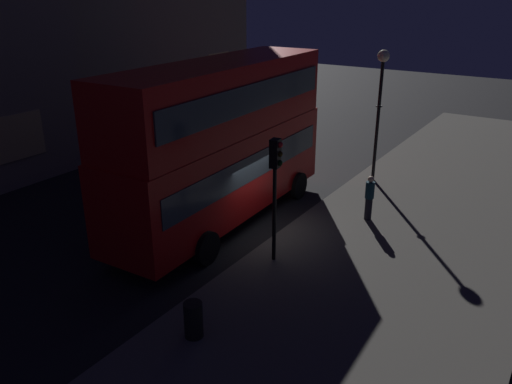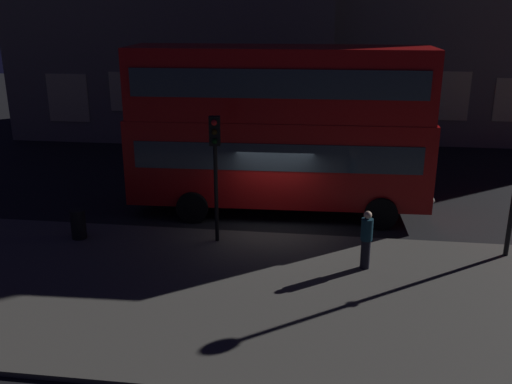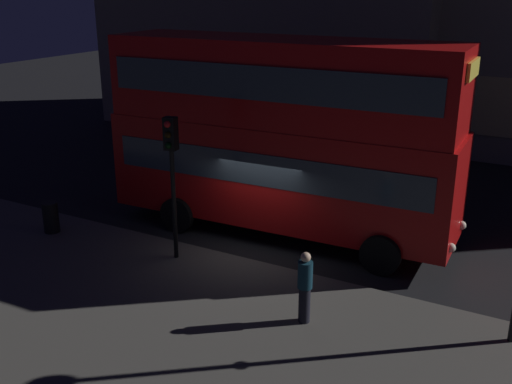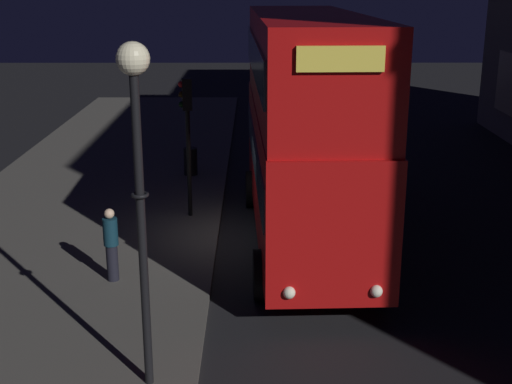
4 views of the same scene
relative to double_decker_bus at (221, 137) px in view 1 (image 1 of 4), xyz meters
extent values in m
plane|color=black|center=(0.01, -1.47, -3.19)|extent=(80.00, 80.00, 0.00)
cube|color=#4C4944|center=(0.01, -6.17, -3.13)|extent=(44.00, 7.86, 0.12)
cube|color=#E5C67F|center=(-1.68, 9.26, -0.99)|extent=(2.19, 0.06, 1.89)
cube|color=#E5C67F|center=(4.21, 10.81, -0.82)|extent=(2.13, 0.06, 2.41)
cube|color=#F9E09E|center=(7.54, 10.81, -0.56)|extent=(2.13, 0.06, 2.46)
cube|color=#F9E09E|center=(10.87, 10.81, -0.70)|extent=(2.13, 0.06, 2.16)
cube|color=#F2D18C|center=(14.21, 10.81, -0.47)|extent=(2.13, 0.06, 2.56)
cube|color=#B20F0F|center=(0.00, 0.00, -1.22)|extent=(10.24, 2.90, 2.87)
cube|color=#B20F0F|center=(0.00, 0.00, 1.38)|extent=(10.04, 2.84, 2.32)
cube|color=#2D3842|center=(0.00, 0.00, -0.86)|extent=(9.43, 2.93, 0.90)
cube|color=#2D3842|center=(0.00, 0.00, 1.49)|extent=(9.43, 2.93, 0.90)
cube|color=#F2D84C|center=(5.02, 0.18, 2.02)|extent=(0.14, 1.52, 0.44)
sphere|color=white|center=(5.06, 1.01, -2.30)|extent=(0.24, 0.24, 0.24)
sphere|color=white|center=(5.12, -0.64, -2.30)|extent=(0.24, 0.24, 0.24)
cylinder|color=black|center=(3.40, 1.44, -2.65)|extent=(1.08, 0.28, 1.07)
cylinder|color=black|center=(3.49, -1.19, -2.65)|extent=(1.08, 0.28, 1.07)
cylinder|color=black|center=(-2.84, 1.21, -2.65)|extent=(1.08, 0.28, 1.07)
cylinder|color=black|center=(-2.75, -1.42, -2.65)|extent=(1.08, 0.28, 1.07)
cylinder|color=black|center=(-1.57, -3.10, -1.57)|extent=(0.12, 0.12, 3.01)
cube|color=black|center=(-1.57, -3.10, 0.36)|extent=(0.35, 0.30, 0.85)
sphere|color=red|center=(-1.55, -3.24, 0.63)|extent=(0.17, 0.17, 0.17)
sphere|color=black|center=(-1.55, -3.24, 0.36)|extent=(0.17, 0.17, 0.17)
sphere|color=black|center=(-1.55, -3.24, 0.09)|extent=(0.17, 0.17, 0.17)
cylinder|color=black|center=(6.92, -3.03, -0.53)|extent=(0.14, 0.14, 5.07)
torus|color=black|center=(6.92, -3.03, 0.18)|extent=(0.28, 0.28, 0.06)
sphere|color=#F9EFC6|center=(6.92, -3.03, 2.23)|extent=(0.50, 0.50, 0.50)
cylinder|color=black|center=(2.83, -4.42, -2.65)|extent=(0.26, 0.26, 0.83)
cylinder|color=#0F2D3D|center=(2.83, -4.42, -1.93)|extent=(0.32, 0.32, 0.61)
sphere|color=beige|center=(2.83, -4.42, -1.52)|extent=(0.22, 0.22, 0.22)
cylinder|color=black|center=(-5.86, -3.45, -2.61)|extent=(0.46, 0.46, 0.93)
camera|label=1|loc=(-13.61, -10.30, 4.75)|focal=35.98mm
camera|label=2|loc=(1.74, -18.84, 3.82)|focal=39.73mm
camera|label=3|loc=(7.54, -15.14, 4.02)|focal=42.57mm
camera|label=4|loc=(16.96, -1.29, 3.31)|focal=48.63mm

